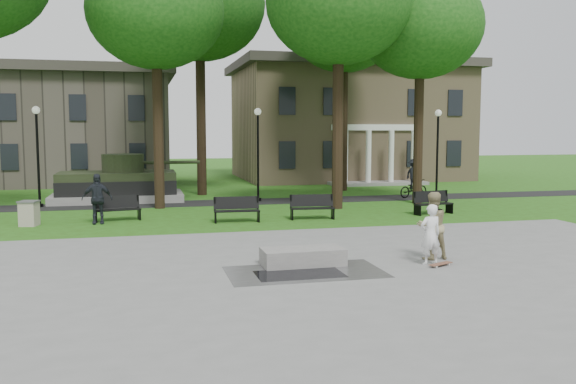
% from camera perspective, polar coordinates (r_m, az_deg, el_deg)
% --- Properties ---
extents(ground, '(120.00, 120.00, 0.00)m').
position_cam_1_polar(ground, '(19.32, 2.63, -5.01)').
color(ground, '#274D12').
rests_on(ground, ground).
extents(plaza, '(22.00, 16.00, 0.02)m').
position_cam_1_polar(plaza, '(14.70, 8.16, -8.50)').
color(plaza, gray).
rests_on(plaza, ground).
extents(footpath, '(44.00, 2.60, 0.01)m').
position_cam_1_polar(footpath, '(30.89, -3.61, -0.92)').
color(footpath, black).
rests_on(footpath, ground).
extents(building_right, '(17.00, 12.00, 8.60)m').
position_cam_1_polar(building_right, '(46.80, 5.52, 6.68)').
color(building_right, '#9E8460').
rests_on(building_right, ground).
extents(building_left, '(15.00, 10.00, 7.20)m').
position_cam_1_polar(building_left, '(45.07, -20.97, 5.41)').
color(building_left, '#4C443D').
rests_on(building_left, ground).
extents(tree_1, '(6.20, 6.20, 11.63)m').
position_cam_1_polar(tree_1, '(29.21, -12.28, 16.20)').
color(tree_1, black).
rests_on(tree_1, ground).
extents(tree_2, '(6.60, 6.60, 12.16)m').
position_cam_1_polar(tree_2, '(28.70, 4.77, 17.24)').
color(tree_2, black).
rests_on(tree_2, ground).
extents(tree_3, '(6.00, 6.00, 11.19)m').
position_cam_1_polar(tree_3, '(31.15, 12.31, 14.88)').
color(tree_3, black).
rests_on(tree_3, ground).
extents(tree_4, '(7.20, 7.20, 13.50)m').
position_cam_1_polar(tree_4, '(35.03, -8.29, 16.90)').
color(tree_4, black).
rests_on(tree_4, ground).
extents(tree_5, '(6.40, 6.40, 12.44)m').
position_cam_1_polar(tree_5, '(37.16, 5.29, 15.16)').
color(tree_5, black).
rests_on(tree_5, ground).
extents(lamp_left, '(0.36, 0.36, 4.73)m').
position_cam_1_polar(lamp_left, '(30.88, -22.39, 3.84)').
color(lamp_left, black).
rests_on(lamp_left, ground).
extents(lamp_mid, '(0.36, 0.36, 4.73)m').
position_cam_1_polar(lamp_mid, '(31.07, -2.83, 4.28)').
color(lamp_mid, black).
rests_on(lamp_mid, ground).
extents(lamp_right, '(0.36, 0.36, 4.73)m').
position_cam_1_polar(lamp_right, '(34.38, 13.81, 4.27)').
color(lamp_right, black).
rests_on(lamp_right, ground).
extents(tank_monument, '(7.45, 3.40, 2.40)m').
position_cam_1_polar(tank_monument, '(32.35, -15.59, 0.70)').
color(tank_monument, gray).
rests_on(tank_monument, ground).
extents(puddle, '(2.20, 1.20, 0.00)m').
position_cam_1_polar(puddle, '(15.44, 1.09, -7.69)').
color(puddle, black).
rests_on(puddle, plaza).
extents(concrete_block, '(2.21, 1.03, 0.45)m').
position_cam_1_polar(concrete_block, '(16.44, 1.39, -6.06)').
color(concrete_block, gray).
rests_on(concrete_block, plaza).
extents(skateboard, '(0.79, 0.50, 0.07)m').
position_cam_1_polar(skateboard, '(16.82, 14.08, -6.63)').
color(skateboard, brown).
rests_on(skateboard, plaza).
extents(skateboarder, '(0.63, 0.44, 1.64)m').
position_cam_1_polar(skateboarder, '(16.79, 13.19, -3.90)').
color(skateboarder, white).
rests_on(skateboarder, plaza).
extents(friend_watching, '(0.99, 0.80, 1.90)m').
position_cam_1_polar(friend_watching, '(17.51, 13.32, -3.08)').
color(friend_watching, tan).
rests_on(friend_watching, plaza).
extents(pedestrian_walker, '(1.17, 0.53, 1.96)m').
position_cam_1_polar(pedestrian_walker, '(24.67, -17.44, -0.61)').
color(pedestrian_walker, black).
rests_on(pedestrian_walker, ground).
extents(cyclist, '(1.98, 1.21, 2.08)m').
position_cam_1_polar(cyclist, '(33.45, 11.67, 0.95)').
color(cyclist, black).
rests_on(cyclist, ground).
extents(park_bench_0, '(1.85, 0.86, 1.00)m').
position_cam_1_polar(park_bench_0, '(25.36, -15.66, -1.43)').
color(park_bench_0, black).
rests_on(park_bench_0, ground).
extents(park_bench_1, '(1.82, 0.62, 1.00)m').
position_cam_1_polar(park_bench_1, '(24.16, -4.84, -1.58)').
color(park_bench_1, black).
rests_on(park_bench_1, ground).
extents(park_bench_2, '(1.83, 0.69, 1.00)m').
position_cam_1_polar(park_bench_2, '(24.89, 2.24, -1.35)').
color(park_bench_2, black).
rests_on(park_bench_2, ground).
extents(park_bench_3, '(1.85, 0.85, 1.00)m').
position_cam_1_polar(park_bench_3, '(27.07, 13.39, -0.92)').
color(park_bench_3, black).
rests_on(park_bench_3, ground).
extents(trash_bin, '(0.80, 0.80, 0.96)m').
position_cam_1_polar(trash_bin, '(25.12, -23.07, -1.83)').
color(trash_bin, '#B1A291').
rests_on(trash_bin, ground).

